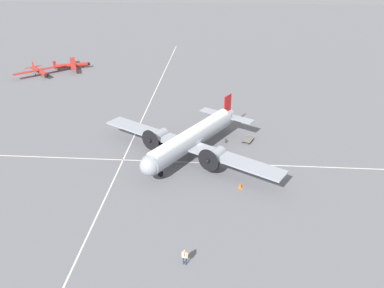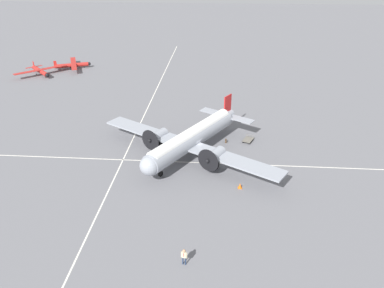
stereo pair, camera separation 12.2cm
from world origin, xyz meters
name	(u,v)px [view 2 (the right image)]	position (x,y,z in m)	size (l,w,h in m)	color
ground_plane	(192,155)	(0.00, 0.00, 0.00)	(300.00, 300.00, 0.00)	slate
apron_line_eastwest	(127,152)	(0.00, -8.55, 0.00)	(120.00, 0.16, 0.01)	silver
apron_line_northsouth	(191,162)	(1.95, 0.00, 0.00)	(0.16, 120.00, 0.01)	silver
airliner_main	(190,139)	(0.32, -0.20, 2.42)	(18.80, 23.34, 5.48)	#9399A3
crew_foreground	(184,255)	(18.84, 0.74, 1.00)	(0.26, 0.55, 1.63)	navy
suitcase_near_door	(226,141)	(-3.72, 4.36, 0.25)	(0.35, 0.18, 0.54)	#47331E
baggage_cart	(248,140)	(-4.31, 7.41, 0.28)	(2.13, 1.77, 0.56)	#6B665B
light_aircraft_distant	(41,71)	(-31.76, -34.07, 0.85)	(8.49, 8.54, 2.08)	#B2231E
light_aircraft_taxiing	(73,65)	(-36.90, -29.02, 0.83)	(10.12, 7.82, 2.01)	#B2231E
traffic_cone	(240,186)	(7.12, 5.86, 0.29)	(0.47, 0.47, 0.61)	orange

